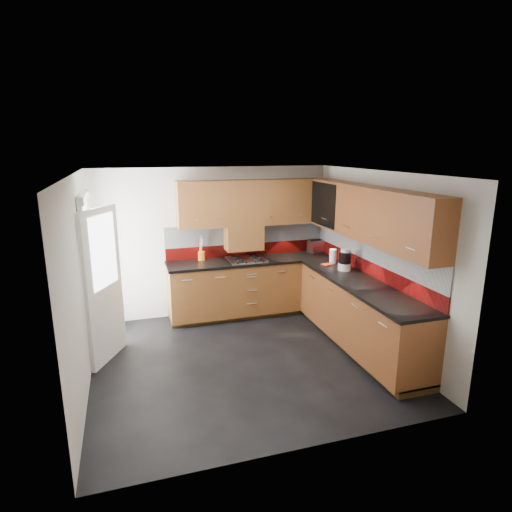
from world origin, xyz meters
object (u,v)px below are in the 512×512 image
object	(u,v)px
utensil_pot	(201,255)
food_processor	(345,261)
gas_hob	(247,259)
toaster	(316,246)

from	to	relation	value
utensil_pot	food_processor	bearing A→B (deg)	-31.86
gas_hob	food_processor	bearing A→B (deg)	-38.52
utensil_pot	food_processor	xyz separation A→B (m)	(1.91, -1.19, 0.05)
utensil_pot	toaster	size ratio (longest dim) A/B	1.27
gas_hob	toaster	bearing A→B (deg)	7.88
toaster	food_processor	xyz separation A→B (m)	(-0.08, -1.15, 0.05)
utensil_pot	gas_hob	bearing A→B (deg)	-17.40
utensil_pot	toaster	world-z (taller)	utensil_pot
toaster	gas_hob	bearing A→B (deg)	-172.12
toaster	utensil_pot	bearing A→B (deg)	178.95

